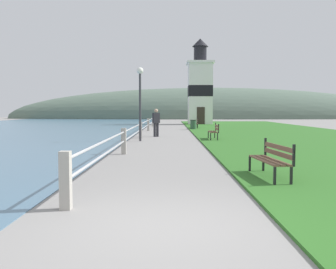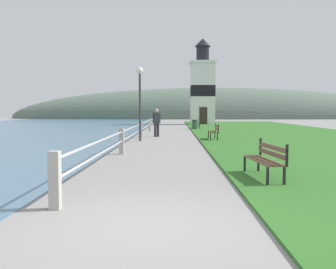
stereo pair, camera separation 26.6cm
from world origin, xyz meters
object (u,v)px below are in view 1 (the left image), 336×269
Objects in this scene: person_strolling at (156,122)px; trash_bin at (193,125)px; park_bench_near at (272,157)px; lamp_post at (140,90)px; park_bench_far at (196,123)px; park_bench_midway at (214,131)px; lighthouse at (200,88)px.

person_strolling reaches higher than trash_bin.
person_strolling is (-3.36, 14.38, 0.41)m from park_bench_near.
park_bench_near is at bearing -69.78° from lamp_post.
park_bench_near and park_bench_far have the same top height.
park_bench_far is at bearing -88.09° from park_bench_midway.
park_bench_near and park_bench_midway have the same top height.
lighthouse reaches higher than park_bench_near.
park_bench_far is at bearing -96.29° from lighthouse.
person_strolling is at bearing -36.83° from park_bench_midway.
park_bench_far reaches higher than trash_bin.
lighthouse reaches higher than park_bench_midway.
lighthouse is at bearing 77.84° from lamp_post.
park_bench_midway is at bearing 8.88° from lamp_post.
lamp_post reaches higher than park_bench_midway.
park_bench_midway is at bearing 92.99° from park_bench_far.
lighthouse is 20.97m from person_strolling.
park_bench_far is 14.13m from lamp_post.
person_strolling reaches higher than park_bench_near.
lighthouse is (0.99, 22.89, 3.65)m from park_bench_midway.
park_bench_midway is 0.17× the size of lighthouse.
lamp_post reaches higher than park_bench_near.
trash_bin is (2.84, 8.37, -0.53)m from person_strolling.
park_bench_far is 2.14× the size of trash_bin.
park_bench_midway is (-0.02, 11.75, -0.00)m from park_bench_near.
lamp_post is (-4.09, 11.11, 2.20)m from park_bench_near.
park_bench_near is 22.75m from trash_bin.
lighthouse is 24.11m from lamp_post.
park_bench_near is at bearing 91.45° from park_bench_midway.
lighthouse is at bearing -91.13° from park_bench_midway.
lighthouse reaches higher than park_bench_far.
lighthouse is (0.98, 34.64, 3.65)m from park_bench_near.
lamp_post is at bearing -102.16° from lighthouse.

